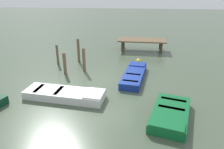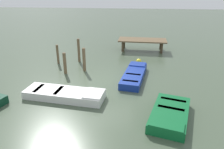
{
  "view_description": "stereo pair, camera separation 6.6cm",
  "coord_description": "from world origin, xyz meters",
  "px_view_note": "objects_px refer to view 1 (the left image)",
  "views": [
    {
      "loc": [
        1.11,
        -11.78,
        5.33
      ],
      "look_at": [
        0.0,
        0.0,
        0.35
      ],
      "focal_mm": 34.86,
      "sensor_mm": 36.0,
      "label": 1
    },
    {
      "loc": [
        1.17,
        -11.78,
        5.33
      ],
      "look_at": [
        0.0,
        0.0,
        0.35
      ],
      "focal_mm": 34.86,
      "sensor_mm": 36.0,
      "label": 2
    }
  ],
  "objects_px": {
    "mooring_piling_mid_right": "(65,64)",
    "marker_buoy": "(138,61)",
    "rowboat_green": "(170,114)",
    "dock_segment": "(142,41)",
    "mooring_piling_far_left": "(84,60)",
    "mooring_piling_mid_left": "(57,55)",
    "rowboat_white": "(65,94)",
    "rowboat_blue": "(134,75)",
    "mooring_piling_far_right": "(78,50)"
  },
  "relations": [
    {
      "from": "mooring_piling_far_left",
      "to": "mooring_piling_mid_left",
      "type": "height_order",
      "value": "mooring_piling_far_left"
    },
    {
      "from": "dock_segment",
      "to": "mooring_piling_mid_right",
      "type": "distance_m",
      "value": 7.6
    },
    {
      "from": "rowboat_green",
      "to": "mooring_piling_mid_left",
      "type": "xyz_separation_m",
      "value": [
        -6.93,
        6.21,
        0.47
      ]
    },
    {
      "from": "mooring_piling_far_left",
      "to": "mooring_piling_mid_right",
      "type": "bearing_deg",
      "value": -151.99
    },
    {
      "from": "mooring_piling_far_right",
      "to": "mooring_piling_mid_left",
      "type": "relative_size",
      "value": 1.23
    },
    {
      "from": "rowboat_white",
      "to": "mooring_piling_far_left",
      "type": "height_order",
      "value": "mooring_piling_far_left"
    },
    {
      "from": "mooring_piling_far_right",
      "to": "mooring_piling_far_left",
      "type": "xyz_separation_m",
      "value": [
        0.78,
        -1.77,
        -0.08
      ]
    },
    {
      "from": "mooring_piling_mid_right",
      "to": "mooring_piling_mid_left",
      "type": "bearing_deg",
      "value": 120.96
    },
    {
      "from": "rowboat_white",
      "to": "marker_buoy",
      "type": "height_order",
      "value": "marker_buoy"
    },
    {
      "from": "dock_segment",
      "to": "marker_buoy",
      "type": "xyz_separation_m",
      "value": [
        -0.33,
        -3.75,
        -0.53
      ]
    },
    {
      "from": "mooring_piling_mid_left",
      "to": "marker_buoy",
      "type": "relative_size",
      "value": 2.88
    },
    {
      "from": "rowboat_green",
      "to": "mooring_piling_far_right",
      "type": "xyz_separation_m",
      "value": [
        -5.56,
        6.83,
        0.63
      ]
    },
    {
      "from": "marker_buoy",
      "to": "rowboat_blue",
      "type": "bearing_deg",
      "value": -97.45
    },
    {
      "from": "rowboat_green",
      "to": "mooring_piling_mid_right",
      "type": "bearing_deg",
      "value": -111.41
    },
    {
      "from": "rowboat_blue",
      "to": "marker_buoy",
      "type": "height_order",
      "value": "marker_buoy"
    },
    {
      "from": "dock_segment",
      "to": "rowboat_blue",
      "type": "height_order",
      "value": "dock_segment"
    },
    {
      "from": "dock_segment",
      "to": "mooring_piling_far_left",
      "type": "relative_size",
      "value": 2.64
    },
    {
      "from": "rowboat_blue",
      "to": "mooring_piling_mid_right",
      "type": "xyz_separation_m",
      "value": [
        -4.36,
        0.32,
        0.47
      ]
    },
    {
      "from": "mooring_piling_far_right",
      "to": "marker_buoy",
      "type": "xyz_separation_m",
      "value": [
        4.33,
        -0.38,
        -0.56
      ]
    },
    {
      "from": "rowboat_blue",
      "to": "dock_segment",
      "type": "bearing_deg",
      "value": 3.35
    },
    {
      "from": "dock_segment",
      "to": "rowboat_blue",
      "type": "bearing_deg",
      "value": -93.44
    },
    {
      "from": "mooring_piling_mid_right",
      "to": "marker_buoy",
      "type": "bearing_deg",
      "value": 23.03
    },
    {
      "from": "mooring_piling_mid_right",
      "to": "mooring_piling_far_left",
      "type": "xyz_separation_m",
      "value": [
        1.11,
        0.59,
        0.09
      ]
    },
    {
      "from": "rowboat_blue",
      "to": "mooring_piling_mid_left",
      "type": "bearing_deg",
      "value": 78.37
    },
    {
      "from": "marker_buoy",
      "to": "mooring_piling_mid_left",
      "type": "bearing_deg",
      "value": -177.66
    },
    {
      "from": "rowboat_green",
      "to": "mooring_piling_mid_left",
      "type": "distance_m",
      "value": 9.32
    },
    {
      "from": "mooring_piling_mid_right",
      "to": "mooring_piling_mid_left",
      "type": "height_order",
      "value": "mooring_piling_mid_left"
    },
    {
      "from": "mooring_piling_far_right",
      "to": "mooring_piling_mid_left",
      "type": "height_order",
      "value": "mooring_piling_far_right"
    },
    {
      "from": "dock_segment",
      "to": "mooring_piling_mid_left",
      "type": "bearing_deg",
      "value": -144.06
    },
    {
      "from": "dock_segment",
      "to": "mooring_piling_far_right",
      "type": "bearing_deg",
      "value": -141.6
    },
    {
      "from": "mooring_piling_mid_left",
      "to": "rowboat_white",
      "type": "bearing_deg",
      "value": -67.9
    },
    {
      "from": "rowboat_green",
      "to": "rowboat_blue",
      "type": "bearing_deg",
      "value": -143.96
    },
    {
      "from": "rowboat_green",
      "to": "mooring_piling_far_right",
      "type": "bearing_deg",
      "value": -125.06
    },
    {
      "from": "dock_segment",
      "to": "rowboat_white",
      "type": "height_order",
      "value": "dock_segment"
    },
    {
      "from": "dock_segment",
      "to": "rowboat_green",
      "type": "relative_size",
      "value": 1.3
    },
    {
      "from": "rowboat_white",
      "to": "dock_segment",
      "type": "bearing_deg",
      "value": 72.24
    },
    {
      "from": "dock_segment",
      "to": "rowboat_green",
      "type": "height_order",
      "value": "dock_segment"
    },
    {
      "from": "mooring_piling_far_left",
      "to": "marker_buoy",
      "type": "height_order",
      "value": "mooring_piling_far_left"
    },
    {
      "from": "dock_segment",
      "to": "mooring_piling_far_right",
      "type": "height_order",
      "value": "mooring_piling_far_right"
    },
    {
      "from": "dock_segment",
      "to": "marker_buoy",
      "type": "relative_size",
      "value": 8.48
    },
    {
      "from": "rowboat_blue",
      "to": "mooring_piling_far_right",
      "type": "height_order",
      "value": "mooring_piling_far_right"
    },
    {
      "from": "marker_buoy",
      "to": "rowboat_white",
      "type": "bearing_deg",
      "value": -126.15
    },
    {
      "from": "dock_segment",
      "to": "mooring_piling_far_left",
      "type": "xyz_separation_m",
      "value": [
        -3.88,
        -5.14,
        -0.05
      ]
    },
    {
      "from": "mooring_piling_mid_right",
      "to": "marker_buoy",
      "type": "height_order",
      "value": "mooring_piling_mid_right"
    },
    {
      "from": "rowboat_white",
      "to": "rowboat_green",
      "type": "relative_size",
      "value": 1.32
    },
    {
      "from": "rowboat_blue",
      "to": "mooring_piling_far_right",
      "type": "distance_m",
      "value": 4.88
    },
    {
      "from": "rowboat_green",
      "to": "marker_buoy",
      "type": "distance_m",
      "value": 6.56
    },
    {
      "from": "marker_buoy",
      "to": "mooring_piling_far_right",
      "type": "bearing_deg",
      "value": 175.0
    },
    {
      "from": "mooring_piling_far_right",
      "to": "mooring_piling_mid_left",
      "type": "distance_m",
      "value": 1.51
    },
    {
      "from": "mooring_piling_far_right",
      "to": "marker_buoy",
      "type": "distance_m",
      "value": 4.38
    }
  ]
}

